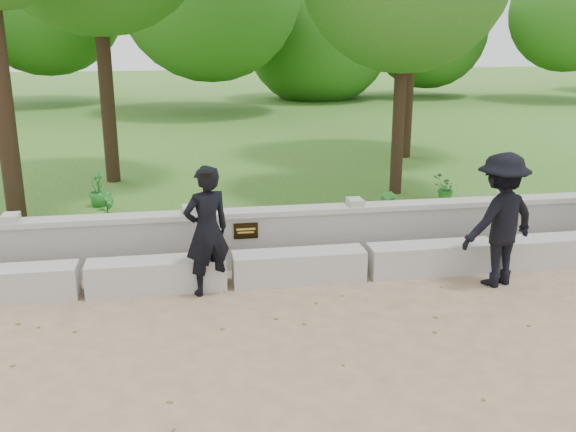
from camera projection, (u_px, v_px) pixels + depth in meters
ground at (243, 349)px, 7.29m from camera, size 80.00×80.00×0.00m
lawn at (199, 138)px, 20.50m from camera, size 40.00×22.00×0.25m
concrete_bench at (229, 271)px, 9.03m from camera, size 11.90×0.45×0.45m
parapet_wall at (225, 239)px, 9.62m from camera, size 12.50×0.35×0.90m
man_main at (207, 231)px, 8.59m from camera, size 0.77×0.72×1.79m
visitor_mid at (500, 220)px, 8.90m from camera, size 1.39×1.08×1.89m
shrub_a at (107, 206)px, 10.98m from camera, size 0.36×0.41×0.65m
shrub_b at (388, 211)px, 10.70m from camera, size 0.44×0.45×0.64m
shrub_c at (445, 188)px, 12.46m from camera, size 0.59×0.56×0.51m
shrub_d at (98, 189)px, 12.11m from camera, size 0.49×0.50×0.67m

